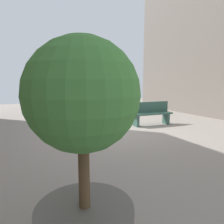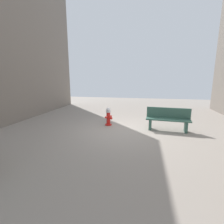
% 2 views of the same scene
% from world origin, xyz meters
% --- Properties ---
extents(ground_plane, '(23.40, 23.40, 0.00)m').
position_xyz_m(ground_plane, '(0.00, 0.00, 0.00)').
color(ground_plane, gray).
extents(fire_hydrant, '(0.37, 0.38, 0.83)m').
position_xyz_m(fire_hydrant, '(0.87, -0.63, 0.42)').
color(fire_hydrant, red).
rests_on(fire_hydrant, ground_plane).
extents(bench_near, '(1.82, 0.60, 0.95)m').
position_xyz_m(bench_near, '(-1.76, -0.37, 0.50)').
color(bench_near, '#33594C').
rests_on(bench_near, ground_plane).
extents(planter_tree, '(1.07, 1.07, 2.20)m').
position_xyz_m(planter_tree, '(2.78, 4.63, 1.24)').
color(planter_tree, slate).
rests_on(planter_tree, ground_plane).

